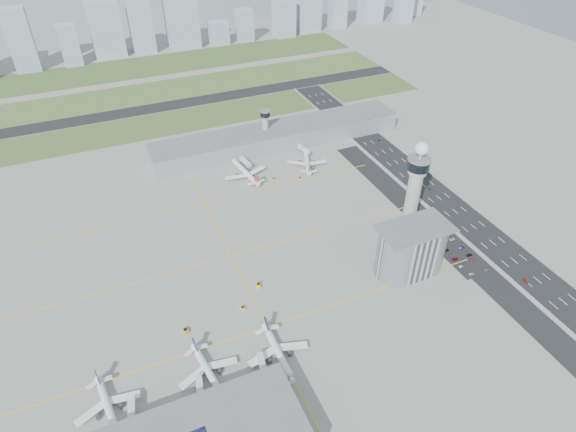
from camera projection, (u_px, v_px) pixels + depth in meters
name	position (u px, v px, depth m)	size (l,w,h in m)	color
ground	(312.00, 269.00, 283.24)	(1000.00, 1000.00, 0.00)	#9A978F
grass_strip_0	(186.00, 120.00, 441.41)	(480.00, 50.00, 0.08)	#3E5126
grass_strip_1	(168.00, 90.00, 496.26)	(480.00, 60.00, 0.08)	#486630
grass_strip_2	(153.00, 65.00, 554.77)	(480.00, 70.00, 0.08)	#3B5628
runway	(176.00, 104.00, 468.46)	(480.00, 22.00, 0.10)	black
highway	(467.00, 221.00, 319.79)	(28.00, 500.00, 0.10)	black
barrier_left	(450.00, 226.00, 315.00)	(0.60, 500.00, 1.20)	#9E9E99
barrier_right	(484.00, 216.00, 323.91)	(0.60, 500.00, 1.20)	#9E9E99
landside_road	(446.00, 240.00, 304.53)	(18.00, 260.00, 0.08)	black
parking_lot	(456.00, 252.00, 295.11)	(20.00, 44.00, 0.10)	black
taxiway_line_h_0	(267.00, 327.00, 248.57)	(260.00, 0.60, 0.01)	yellow
taxiway_line_h_1	(231.00, 256.00, 292.45)	(260.00, 0.60, 0.01)	yellow
taxiway_line_h_2	(204.00, 203.00, 336.33)	(260.00, 0.60, 0.01)	yellow
taxiway_line_v	(231.00, 256.00, 292.45)	(0.60, 260.00, 0.01)	yellow
control_tower	(415.00, 186.00, 290.85)	(14.00, 14.00, 64.50)	#ADAAA5
secondary_tower	(265.00, 125.00, 391.14)	(8.60, 8.60, 31.90)	#ADAAA5
admin_building	(411.00, 249.00, 274.46)	(42.00, 24.00, 33.50)	#B2B2B7
terminal_pier	(278.00, 136.00, 399.44)	(210.00, 32.00, 15.80)	gray
airplane_near_a	(107.00, 405.00, 208.43)	(34.25, 29.11, 9.59)	white
airplane_near_b	(208.00, 369.00, 222.58)	(34.84, 29.61, 9.75)	white
airplane_near_c	(279.00, 350.00, 230.80)	(36.77, 31.26, 10.30)	white
airplane_far_a	(245.00, 169.00, 361.82)	(40.73, 34.62, 11.41)	white
airplane_far_b	(307.00, 159.00, 375.31)	(37.58, 31.95, 10.52)	white
jet_bridge_near_0	(132.00, 431.00, 200.96)	(14.00, 3.00, 5.70)	silver
jet_bridge_near_1	(202.00, 405.00, 210.50)	(14.00, 3.00, 5.70)	silver
jet_bridge_near_2	(265.00, 381.00, 220.05)	(14.00, 3.00, 5.70)	silver
jet_bridge_far_0	(241.00, 160.00, 378.69)	(14.00, 3.00, 5.70)	silver
jet_bridge_far_1	(299.00, 147.00, 394.60)	(14.00, 3.00, 5.70)	silver
tug_0	(185.00, 330.00, 245.54)	(2.49, 3.62, 2.11)	gold
tug_1	(206.00, 366.00, 228.70)	(2.49, 3.62, 2.11)	#D38000
tug_2	(243.00, 308.00, 257.98)	(2.07, 3.01, 1.75)	yellow
tug_3	(258.00, 285.00, 271.54)	(2.47, 3.59, 2.09)	#E9D702
tug_4	(274.00, 179.00, 360.30)	(1.96, 2.86, 1.66)	orange
tug_5	(300.00, 178.00, 360.92)	(1.88, 2.74, 1.59)	gold
car_lot_0	(471.00, 274.00, 279.18)	(1.31, 3.25, 1.11)	white
car_lot_1	(461.00, 266.00, 284.36)	(1.22, 3.50, 1.15)	gray
car_lot_2	(455.00, 259.00, 289.42)	(1.92, 4.16, 1.16)	maroon
car_lot_3	(446.00, 250.00, 295.65)	(1.83, 4.50, 1.30)	black
car_lot_4	(437.00, 243.00, 301.60)	(1.42, 3.54, 1.21)	navy
car_lot_5	(433.00, 237.00, 305.64)	(1.26, 3.60, 1.19)	white
car_lot_6	(487.00, 270.00, 281.90)	(1.86, 4.03, 1.12)	slate
car_lot_7	(472.00, 260.00, 288.79)	(1.64, 4.05, 1.17)	#B32347
car_lot_8	(469.00, 255.00, 292.27)	(1.52, 3.79, 1.29)	black
car_lot_9	(461.00, 248.00, 297.50)	(1.40, 4.00, 1.32)	navy
car_lot_10	(452.00, 239.00, 304.26)	(1.88, 4.08, 1.13)	silver
car_lot_11	(447.00, 235.00, 307.66)	(1.64, 4.03, 1.17)	slate
car_hw_0	(526.00, 281.00, 274.49)	(1.44, 3.57, 1.22)	#A12218
car_hw_1	(430.00, 189.00, 349.36)	(1.38, 3.95, 1.30)	black
car_hw_2	(380.00, 140.00, 409.26)	(1.87, 4.06, 1.13)	navy
car_hw_4	(334.00, 115.00, 447.97)	(1.40, 3.48, 1.18)	gray
skyline_bldg_5	(20.00, 40.00, 522.25)	(25.49, 20.39, 66.89)	#9EADC1
skyline_bldg_6	(70.00, 45.00, 542.58)	(20.04, 16.03, 45.20)	#9EADC1
skyline_bldg_7	(106.00, 29.00, 565.39)	(35.76, 28.61, 61.22)	#9EADC1
skyline_bldg_8	(139.00, 16.00, 567.54)	(26.33, 21.06, 83.39)	#9EADC1
skyline_bldg_9	(182.00, 21.00, 590.32)	(36.96, 29.57, 62.11)	#9EADC1
skyline_bldg_10	(219.00, 33.00, 608.04)	(23.01, 18.41, 27.75)	#9EADC1
skyline_bldg_11	(245.00, 25.00, 615.54)	(20.22, 16.18, 38.97)	#9EADC1
skyline_bldg_12	(284.00, 18.00, 628.79)	(26.14, 20.92, 46.89)	#9EADC1
skyline_bldg_14	(338.00, 2.00, 652.19)	(21.59, 17.28, 68.75)	#9EADC1
skyline_bldg_17	(414.00, 0.00, 716.58)	(22.64, 18.11, 41.06)	#9EADC1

